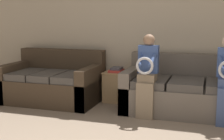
# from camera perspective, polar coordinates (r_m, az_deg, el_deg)

# --- Properties ---
(wall_back) EXTENTS (7.76, 0.06, 2.55)m
(wall_back) POSITION_cam_1_polar(r_m,az_deg,el_deg) (5.27, 7.82, 8.08)
(wall_back) COLOR beige
(wall_back) RESTS_ON ground_plane
(couch_main) EXTENTS (1.85, 0.98, 0.84)m
(couch_main) POSITION_cam_1_polar(r_m,az_deg,el_deg) (4.82, 13.57, -3.92)
(couch_main) COLOR #70665B
(couch_main) RESTS_ON ground_plane
(couch_side) EXTENTS (1.57, 0.98, 0.85)m
(couch_side) POSITION_cam_1_polar(r_m,az_deg,el_deg) (5.38, -10.64, -2.41)
(couch_side) COLOR #473828
(couch_side) RESTS_ON ground_plane
(child_left_seated) EXTENTS (0.29, 0.37, 1.17)m
(child_left_seated) POSITION_cam_1_polar(r_m,az_deg,el_deg) (4.41, 6.44, -0.39)
(child_left_seated) COLOR gray
(child_left_seated) RESTS_ON ground_plane
(side_shelf) EXTENTS (0.43, 0.42, 0.51)m
(side_shelf) POSITION_cam_1_polar(r_m,az_deg,el_deg) (5.27, 0.96, -2.96)
(side_shelf) COLOR tan
(side_shelf) RESTS_ON ground_plane
(book_stack) EXTENTS (0.22, 0.27, 0.08)m
(book_stack) POSITION_cam_1_polar(r_m,az_deg,el_deg) (5.21, 0.83, 0.03)
(book_stack) COLOR #BC3833
(book_stack) RESTS_ON side_shelf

